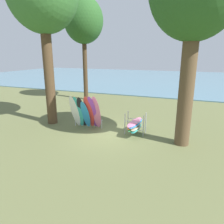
{
  "coord_description": "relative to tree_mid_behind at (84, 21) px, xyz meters",
  "views": [
    {
      "loc": [
        4.48,
        -10.65,
        4.57
      ],
      "look_at": [
        -0.04,
        0.9,
        1.1
      ],
      "focal_mm": 33.62,
      "sensor_mm": 36.0,
      "label": 1
    }
  ],
  "objects": [
    {
      "name": "lake_water",
      "position": [
        5.78,
        21.23,
        -7.45
      ],
      "size": [
        80.0,
        36.0,
        0.1
      ],
      "primitive_type": "cube",
      "color": "slate",
      "rests_on": "ground"
    },
    {
      "name": "ground_plane",
      "position": [
        5.78,
        -8.23,
        -7.5
      ],
      "size": [
        80.0,
        80.0,
        0.0
      ],
      "primitive_type": "plane",
      "color": "#60663D"
    },
    {
      "name": "leaning_board_pile",
      "position": [
        4.2,
        -7.86,
        -6.45
      ],
      "size": [
        2.0,
        1.13,
        2.18
      ],
      "color": "white",
      "rests_on": "ground"
    },
    {
      "name": "tree_mid_behind",
      "position": [
        0.0,
        0.0,
        0.0
      ],
      "size": [
        3.72,
        3.72,
        9.72
      ],
      "color": "#42301E",
      "rests_on": "ground"
    },
    {
      "name": "board_storage_rack",
      "position": [
        7.3,
        -7.54,
        -6.95
      ],
      "size": [
        1.15,
        2.13,
        1.25
      ],
      "color": "#9EA0A5",
      "rests_on": "ground"
    }
  ]
}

